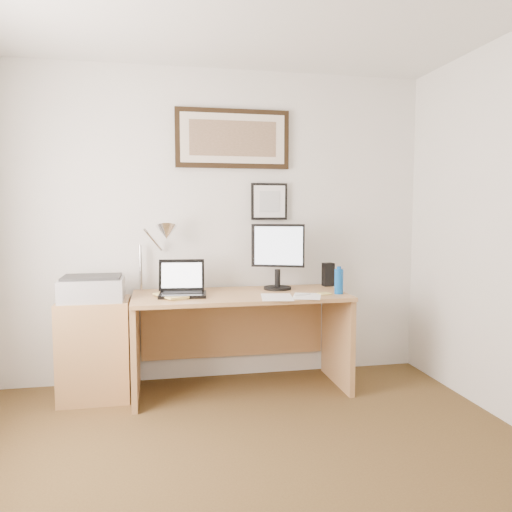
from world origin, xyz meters
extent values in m
cube|color=silver|center=(0.00, 2.00, 1.25)|extent=(3.50, 0.02, 2.50)
cube|color=#A47545|center=(-0.92, 1.68, 0.36)|extent=(0.50, 0.40, 0.73)
cylinder|color=#0C4FA5|center=(0.88, 1.48, 0.84)|extent=(0.07, 0.07, 0.19)
cylinder|color=#0C4FA5|center=(0.88, 1.48, 0.95)|extent=(0.03, 0.03, 0.02)
cube|color=black|center=(0.93, 1.86, 0.85)|extent=(0.09, 0.08, 0.19)
cube|color=white|center=(0.38, 1.42, 0.75)|extent=(0.27, 0.35, 0.00)
cube|color=white|center=(0.61, 1.41, 0.75)|extent=(0.28, 0.33, 0.00)
cube|color=#D9C666|center=(0.76, 1.47, 0.76)|extent=(0.10, 0.10, 0.01)
cylinder|color=silver|center=(0.58, 1.44, 0.76)|extent=(0.14, 0.06, 0.02)
imported|color=#E0C969|center=(-0.44, 1.53, 0.76)|extent=(0.31, 0.35, 0.02)
cube|color=#A47545|center=(0.15, 1.63, 0.73)|extent=(1.60, 0.70, 0.03)
cube|color=#A47545|center=(-0.63, 1.63, 0.36)|extent=(0.04, 0.65, 0.72)
cube|color=#A47545|center=(0.93, 1.63, 0.36)|extent=(0.04, 0.65, 0.72)
cube|color=#A47545|center=(0.15, 1.96, 0.45)|extent=(1.50, 0.03, 0.55)
cube|color=black|center=(-0.28, 1.59, 0.76)|extent=(0.36, 0.27, 0.02)
cube|color=black|center=(-0.28, 1.62, 0.78)|extent=(0.29, 0.16, 0.00)
cube|color=black|center=(-0.28, 1.73, 0.89)|extent=(0.35, 0.11, 0.23)
cube|color=white|center=(-0.28, 1.72, 0.89)|extent=(0.30, 0.08, 0.18)
cylinder|color=black|center=(0.48, 1.78, 0.76)|extent=(0.22, 0.22, 0.02)
cylinder|color=black|center=(0.48, 1.78, 0.84)|extent=(0.04, 0.04, 0.14)
cube|color=black|center=(0.48, 1.77, 1.10)|extent=(0.40, 0.19, 0.34)
cube|color=silver|center=(0.48, 1.75, 1.10)|extent=(0.36, 0.14, 0.30)
cube|color=#A4A4A6|center=(-0.93, 1.67, 0.81)|extent=(0.44, 0.34, 0.16)
cube|color=#2D2D2D|center=(-0.93, 1.67, 0.90)|extent=(0.40, 0.30, 0.02)
cylinder|color=silver|center=(-0.59, 1.92, 0.93)|extent=(0.02, 0.02, 0.36)
cylinder|color=silver|center=(-0.49, 1.86, 1.15)|extent=(0.15, 0.23, 0.19)
cone|color=silver|center=(-0.39, 1.80, 1.21)|extent=(0.16, 0.18, 0.15)
cube|color=black|center=(0.15, 1.98, 1.95)|extent=(0.92, 0.03, 0.47)
cube|color=beige|center=(0.15, 1.96, 1.95)|extent=(0.84, 0.01, 0.39)
cube|color=brown|center=(0.15, 1.95, 1.95)|extent=(0.70, 0.00, 0.28)
cube|color=black|center=(0.45, 1.98, 1.45)|extent=(0.30, 0.02, 0.30)
cube|color=white|center=(0.45, 1.96, 1.45)|extent=(0.26, 0.00, 0.26)
cube|color=silver|center=(0.45, 1.96, 1.45)|extent=(0.17, 0.00, 0.17)
camera|label=1|loc=(-0.46, -2.05, 1.37)|focal=35.00mm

